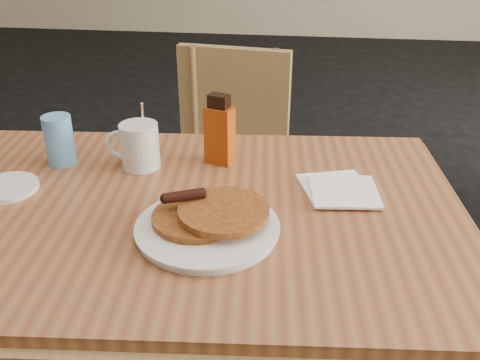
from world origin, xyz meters
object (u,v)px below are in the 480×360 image
pancake_plate (208,223)px  coffee_mug (139,145)px  main_table (188,222)px  blue_tumbler (59,140)px  chair_main_far (230,155)px  syrup_bottle (220,132)px

pancake_plate → coffee_mug: bearing=129.5°
main_table → pancake_plate: (0.06, -0.09, 0.06)m
coffee_mug → blue_tumbler: 0.20m
blue_tumbler → chair_main_far: bearing=58.6°
syrup_bottle → blue_tumbler: syrup_bottle is taller
blue_tumbler → syrup_bottle: bearing=8.0°
pancake_plate → coffee_mug: size_ratio=1.64×
chair_main_far → syrup_bottle: bearing=-77.3°
chair_main_far → pancake_plate: size_ratio=3.09×
coffee_mug → syrup_bottle: (0.19, 0.05, 0.02)m
pancake_plate → blue_tumbler: bearing=148.0°
coffee_mug → chair_main_far: bearing=85.2°
pancake_plate → syrup_bottle: 0.32m
main_table → pancake_plate: 0.13m
pancake_plate → blue_tumbler: (-0.42, 0.26, 0.04)m
syrup_bottle → pancake_plate: bearing=-66.5°
chair_main_far → coffee_mug: coffee_mug is taller
syrup_bottle → coffee_mug: bearing=-146.9°
chair_main_far → syrup_bottle: syrup_bottle is taller
chair_main_far → pancake_plate: bearing=-77.5°
chair_main_far → blue_tumbler: bearing=-114.1°
pancake_plate → syrup_bottle: bearing=95.0°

